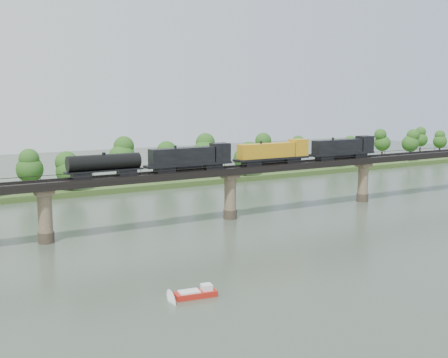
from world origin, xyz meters
TOP-DOWN VIEW (x-y plane):
  - ground at (0.00, 0.00)m, footprint 400.00×400.00m
  - far_bank at (0.00, 85.00)m, footprint 300.00×24.00m
  - bridge at (0.00, 30.00)m, footprint 236.00×30.00m
  - bridge_superstructure at (0.00, 30.00)m, footprint 220.00×4.90m
  - far_treeline at (-8.21, 80.52)m, footprint 289.06×17.54m
  - freight_train at (4.20, 30.00)m, footprint 78.20×3.05m
  - motorboat at (-29.56, -9.30)m, footprint 5.98×2.92m

SIDE VIEW (x-z plane):
  - ground at x=0.00m, z-range 0.00..0.00m
  - motorboat at x=-29.56m, z-range -0.25..1.35m
  - far_bank at x=0.00m, z-range 0.00..1.60m
  - bridge at x=0.00m, z-range -0.29..11.21m
  - far_treeline at x=-8.21m, z-range 2.03..15.63m
  - bridge_superstructure at x=0.00m, z-range 11.42..12.17m
  - freight_train at x=4.20m, z-range 11.38..16.76m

